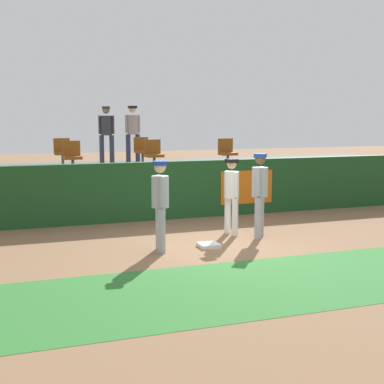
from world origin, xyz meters
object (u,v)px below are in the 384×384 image
Objects in this scene: seat_front_right at (227,151)px; seat_front_left at (72,155)px; seat_back_left at (62,151)px; spectator_hooded at (133,129)px; player_fielder_home at (231,191)px; spectator_capped at (106,130)px; player_runner_visitor at (160,199)px; seat_back_center at (142,149)px; player_coach_visitor at (260,189)px; first_base at (209,245)px; seat_front_center at (154,153)px.

seat_front_right and seat_front_left have the same top height.
spectator_hooded reaches higher than seat_back_left.
player_fielder_home is 6.75m from spectator_capped.
seat_front_left reaches higher than player_runner_visitor.
seat_front_left is (-2.39, -1.80, 0.00)m from seat_back_center.
player_coach_visitor is at bearing -60.22° from seat_back_left.
first_base is 0.24× the size of player_fielder_home.
seat_back_left reaches higher than player_coach_visitor.
player_fielder_home is 6.33m from seat_back_left.
player_fielder_home reaches higher than first_base.
player_coach_visitor is 2.19× the size of seat_front_right.
seat_back_center is 1.42m from spectator_capped.
seat_back_center is at bearing 147.78° from spectator_capped.
spectator_capped reaches higher than player_coach_visitor.
player_runner_visitor is 4.85m from seat_front_left.
seat_front_left is at bearing -142.96° from seat_back_center.
first_base is 0.22× the size of spectator_hooded.
seat_front_right is 2.75m from seat_back_center.
spectator_hooded is (-0.01, 1.10, 0.58)m from seat_back_center.
player_runner_visitor is 0.99× the size of spectator_capped.
player_coach_visitor is at bearing -74.59° from seat_front_center.
seat_back_center is 0.46× the size of spectator_hooded.
seat_front_left is (-3.41, 4.23, 0.55)m from player_coach_visitor.
player_runner_visitor is (-1.01, 0.02, 0.99)m from first_base.
seat_front_center is (-2.23, 0.00, 0.00)m from seat_front_right.
seat_back_center is at bearing 85.51° from seat_front_center.
seat_front_left reaches higher than player_fielder_home.
seat_front_center is (-1.17, 4.23, 0.55)m from player_coach_visitor.
player_runner_visitor is at bearing -80.72° from seat_back_left.
player_fielder_home is 3.86m from seat_front_center.
seat_front_center is 1.00× the size of seat_back_left.
seat_back_left and seat_front_left have the same top height.
player_coach_visitor is at bearing -80.35° from seat_back_center.
spectator_capped reaches higher than player_fielder_home.
seat_back_center is (0.35, 6.52, 1.57)m from first_base.
player_fielder_home is at bearing -101.43° from player_coach_visitor.
first_base is 0.48× the size of seat_front_left.
spectator_hooded is (-1.04, 7.13, 1.13)m from player_coach_visitor.
seat_back_center is 1.24m from spectator_hooded.
seat_back_left is 2.71m from spectator_hooded.
player_coach_visitor is 7.31m from spectator_capped.
seat_front_right is (2.44, 4.72, 1.57)m from first_base.
player_runner_visitor is at bearing -101.84° from seat_back_center.
seat_back_center is at bearing -0.00° from seat_back_left.
seat_front_right is 0.46× the size of spectator_hooded.
seat_back_left is (-3.45, 6.03, 0.55)m from player_coach_visitor.
spectator_hooded reaches higher than player_coach_visitor.
player_fielder_home is 2.02× the size of seat_back_left.
seat_front_left is (-2.04, 4.72, 1.57)m from first_base.
seat_front_right is (3.45, 4.70, 0.58)m from player_runner_visitor.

